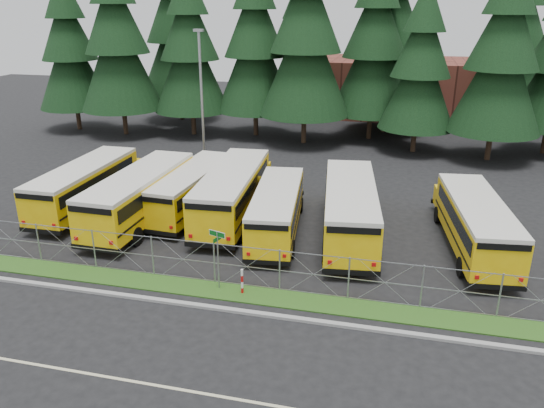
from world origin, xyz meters
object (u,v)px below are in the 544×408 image
at_px(bus_3, 194,190).
at_px(bus_6, 350,210).
at_px(bus_east, 474,224).
at_px(bus_1, 88,186).
at_px(striped_bollard, 242,282).
at_px(bus_5, 277,211).
at_px(light_standard, 202,96).
at_px(bus_2, 143,196).
at_px(bus_4, 234,193).
at_px(street_sign, 218,248).

xyz_separation_m(bus_3, bus_6, (9.51, -1.58, 0.16)).
distance_m(bus_3, bus_east, 15.89).
distance_m(bus_1, striped_bollard, 14.34).
xyz_separation_m(bus_1, striped_bollard, (12.07, -7.70, -0.80)).
bearing_deg(bus_5, light_standard, 121.30).
bearing_deg(bus_2, bus_5, 1.65).
height_order(bus_1, bus_east, bus_1).
xyz_separation_m(bus_1, bus_6, (15.93, -0.47, 0.09)).
xyz_separation_m(bus_4, bus_6, (6.84, -1.15, 0.01)).
bearing_deg(bus_3, striped_bollard, -53.62).
bearing_deg(bus_2, bus_4, 20.29).
bearing_deg(bus_4, bus_1, -179.65).
relative_size(bus_3, light_standard, 1.00).
distance_m(bus_5, bus_6, 3.89).
relative_size(bus_6, street_sign, 4.06).
height_order(bus_1, bus_3, bus_1).
bearing_deg(bus_3, bus_1, -166.52).
xyz_separation_m(bus_1, bus_5, (12.08, -0.97, -0.10)).
relative_size(bus_1, street_sign, 3.81).
bearing_deg(bus_3, bus_5, -16.46).
bearing_deg(striped_bollard, bus_east, 34.83).
distance_m(street_sign, striped_bollard, 1.82).
distance_m(bus_1, street_sign, 13.32).
bearing_deg(bus_6, bus_2, 175.55).
height_order(bus_5, striped_bollard, bus_5).
relative_size(bus_5, light_standard, 0.98).
bearing_deg(bus_4, light_standard, 116.36).
relative_size(bus_2, bus_6, 0.99).
distance_m(bus_4, bus_5, 3.41).
relative_size(bus_5, bus_east, 0.94).
bearing_deg(light_standard, bus_5, -52.09).
xyz_separation_m(street_sign, striped_bollard, (1.12, -0.16, -1.43)).
distance_m(bus_6, bus_east, 6.29).
height_order(bus_1, bus_6, bus_6).
bearing_deg(street_sign, bus_5, 80.34).
height_order(bus_5, bus_6, bus_6).
xyz_separation_m(bus_5, bus_6, (3.85, 0.50, 0.19)).
height_order(street_sign, light_standard, light_standard).
height_order(bus_1, bus_2, bus_2).
xyz_separation_m(bus_2, bus_6, (11.75, 0.55, 0.01)).
height_order(bus_3, light_standard, light_standard).
xyz_separation_m(bus_6, bus_east, (6.29, -0.17, -0.11)).
bearing_deg(street_sign, bus_4, 102.80).
height_order(bus_4, striped_bollard, bus_4).
distance_m(bus_2, bus_east, 18.05).
height_order(bus_5, bus_east, bus_east).
relative_size(bus_1, bus_4, 0.94).
relative_size(striped_bollard, light_standard, 0.12).
relative_size(bus_4, bus_5, 1.14).
relative_size(bus_1, striped_bollard, 8.91).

